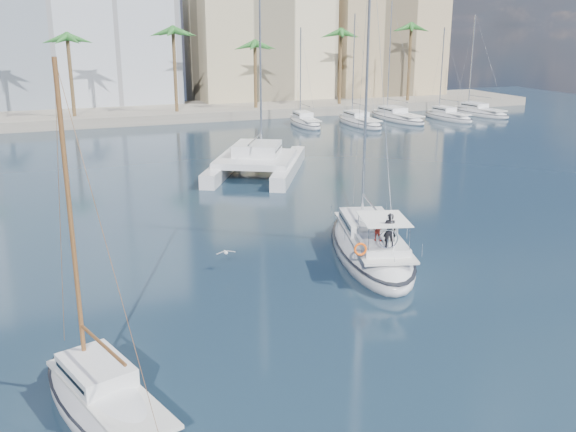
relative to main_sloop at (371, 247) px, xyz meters
name	(u,v)px	position (x,y,z in m)	size (l,w,h in m)	color
ground	(301,289)	(-5.16, -2.73, -0.53)	(160.00, 160.00, 0.00)	black
quay	(124,114)	(-5.16, 58.27, 0.07)	(120.00, 14.00, 1.20)	gray
building_modern	(15,9)	(-17.16, 70.27, 13.47)	(42.00, 16.00, 28.00)	white
building_beige	(259,38)	(16.84, 67.27, 9.47)	(20.00, 14.00, 20.00)	beige
building_tan_right	(381,44)	(36.84, 65.27, 8.47)	(18.00, 12.00, 18.00)	tan
palm_centre	(123,39)	(-5.16, 54.27, 9.75)	(3.60, 3.60, 12.30)	brown
palm_right	(370,37)	(28.84, 54.27, 9.75)	(3.60, 3.60, 12.30)	brown
main_sloop	(371,247)	(0.00, 0.00, 0.00)	(6.80, 12.24, 17.33)	silver
small_sloop	(108,405)	(-14.78, -10.00, -0.11)	(4.90, 8.55, 11.72)	silver
catamaran	(257,159)	(0.86, 21.44, 0.64)	(12.13, 14.67, 19.02)	silver
seagull	(226,252)	(-7.76, 0.92, 0.41)	(1.01, 0.43, 0.19)	silver
moored_yacht_a	(305,126)	(14.84, 44.27, -0.53)	(2.72, 9.35, 11.90)	silver
moored_yacht_b	(359,125)	(21.34, 42.27, -0.53)	(3.14, 10.78, 13.72)	silver
moored_yacht_c	(397,120)	(27.84, 44.27, -0.53)	(3.55, 12.21, 15.54)	silver
moored_yacht_d	(448,120)	(34.34, 42.27, -0.53)	(2.72, 9.35, 11.90)	silver
moored_yacht_e	(479,115)	(40.84, 44.27, -0.53)	(3.14, 10.78, 13.72)	silver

